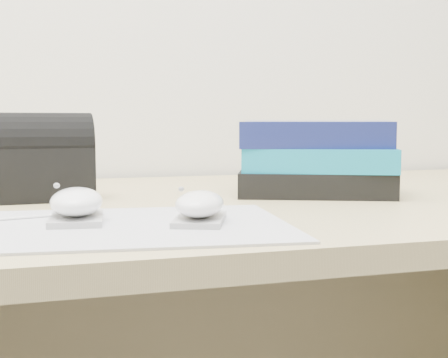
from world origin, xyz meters
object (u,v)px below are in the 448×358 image
object	(u,v)px
desk	(243,327)
mouse_rear	(76,204)
book_stack	(315,158)
pouch	(45,158)
mouse_front	(200,207)

from	to	relation	value
desk	mouse_rear	xyz separation A→B (m)	(-0.29, -0.25, 0.26)
desk	book_stack	distance (m)	0.32
desk	book_stack	xyz separation A→B (m)	(0.11, -0.05, 0.29)
pouch	mouse_front	bearing A→B (deg)	-60.47
desk	mouse_rear	world-z (taller)	mouse_rear
desk	pouch	xyz separation A→B (m)	(-0.32, -0.00, 0.30)
desk	mouse_front	bearing A→B (deg)	-117.49
mouse_rear	pouch	world-z (taller)	pouch
desk	pouch	world-z (taller)	pouch
mouse_front	book_stack	bearing A→B (deg)	43.41
mouse_rear	pouch	bearing A→B (deg)	96.91
desk	mouse_rear	distance (m)	0.46
book_stack	pouch	size ratio (longest dim) A/B	2.11
desk	mouse_rear	bearing A→B (deg)	-139.57
mouse_front	mouse_rear	bearing A→B (deg)	160.22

